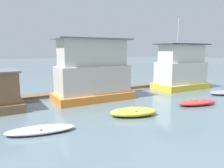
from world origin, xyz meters
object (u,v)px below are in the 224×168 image
object	(u,v)px
dinghy_red	(197,102)
dinghy_grey	(222,93)
dinghy_yellow	(134,112)
mooring_post_near_left	(166,80)
houseboat_orange	(93,73)
dinghy_white	(41,130)
houseboat_yellow	(181,69)

from	to	relation	value
dinghy_red	dinghy_grey	distance (m)	5.93
dinghy_yellow	dinghy_red	bearing A→B (deg)	-2.09
dinghy_red	mooring_post_near_left	distance (m)	9.37
dinghy_red	mooring_post_near_left	world-z (taller)	mooring_post_near_left
mooring_post_near_left	houseboat_orange	bearing A→B (deg)	-168.73
houseboat_orange	dinghy_yellow	bearing A→B (deg)	-87.35
dinghy_red	dinghy_grey	bearing A→B (deg)	15.83
houseboat_orange	dinghy_white	size ratio (longest dim) A/B	1.84
houseboat_orange	mooring_post_near_left	distance (m)	11.14
dinghy_grey	houseboat_orange	bearing A→B (deg)	159.65
houseboat_orange	houseboat_yellow	world-z (taller)	houseboat_yellow
houseboat_yellow	mooring_post_near_left	world-z (taller)	houseboat_yellow
houseboat_yellow	dinghy_grey	world-z (taller)	houseboat_yellow
houseboat_yellow	mooring_post_near_left	size ratio (longest dim) A/B	5.55
houseboat_yellow	dinghy_white	size ratio (longest dim) A/B	2.09
dinghy_yellow	houseboat_yellow	bearing A→B (deg)	28.88
houseboat_orange	dinghy_grey	distance (m)	13.08
dinghy_white	dinghy_red	world-z (taller)	dinghy_red
dinghy_yellow	dinghy_grey	size ratio (longest dim) A/B	1.23
houseboat_yellow	dinghy_yellow	distance (m)	12.54
dinghy_yellow	dinghy_grey	bearing A→B (deg)	6.74
houseboat_yellow	dinghy_white	distance (m)	18.14
houseboat_yellow	houseboat_orange	bearing A→B (deg)	-179.49
dinghy_red	mooring_post_near_left	xyz separation A→B (m)	(4.42, 8.25, 0.48)
dinghy_red	mooring_post_near_left	bearing A→B (deg)	61.84
dinghy_white	dinghy_red	distance (m)	12.24
houseboat_orange	dinghy_red	world-z (taller)	houseboat_orange
houseboat_yellow	mooring_post_near_left	distance (m)	2.62
dinghy_grey	houseboat_yellow	bearing A→B (deg)	102.06
dinghy_yellow	mooring_post_near_left	xyz separation A→B (m)	(10.53, 8.03, 0.43)
dinghy_yellow	dinghy_red	distance (m)	6.11
houseboat_yellow	dinghy_yellow	xyz separation A→B (m)	(-10.84, -5.98, -2.03)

